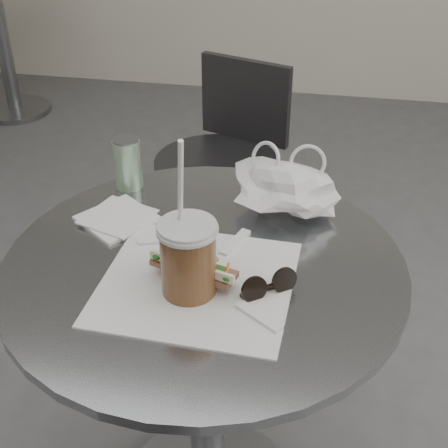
% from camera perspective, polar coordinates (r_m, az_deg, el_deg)
% --- Properties ---
extents(cafe_table, '(0.76, 0.76, 0.74)m').
position_cam_1_polar(cafe_table, '(1.35, -1.65, -12.78)').
color(cafe_table, slate).
rests_on(cafe_table, ground).
extents(bg_table, '(0.70, 0.70, 0.74)m').
position_cam_1_polar(bg_table, '(3.73, -19.74, 16.24)').
color(bg_table, slate).
rests_on(bg_table, ground).
extents(chair_far, '(0.43, 0.46, 0.78)m').
position_cam_1_polar(chair_far, '(2.15, -0.08, 2.78)').
color(chair_far, '#2E2D30').
rests_on(chair_far, ground).
extents(sandwich_paper, '(0.35, 0.33, 0.00)m').
position_cam_1_polar(sandwich_paper, '(1.12, -2.49, -5.36)').
color(sandwich_paper, white).
rests_on(sandwich_paper, cafe_table).
extents(banh_mi, '(0.21, 0.13, 0.07)m').
position_cam_1_polar(banh_mi, '(1.11, -2.75, -3.77)').
color(banh_mi, tan).
rests_on(banh_mi, sandwich_paper).
extents(iced_coffee, '(0.10, 0.10, 0.30)m').
position_cam_1_polar(iced_coffee, '(1.06, -3.29, -3.11)').
color(iced_coffee, brown).
rests_on(iced_coffee, cafe_table).
extents(sunglasses, '(0.10, 0.08, 0.05)m').
position_cam_1_polar(sunglasses, '(1.09, 4.10, -5.66)').
color(sunglasses, black).
rests_on(sunglasses, cafe_table).
extents(plastic_bag, '(0.25, 0.22, 0.11)m').
position_cam_1_polar(plastic_bag, '(1.30, 5.52, 3.18)').
color(plastic_bag, white).
rests_on(plastic_bag, cafe_table).
extents(napkin_stack, '(0.19, 0.19, 0.01)m').
position_cam_1_polar(napkin_stack, '(1.30, -9.67, 0.53)').
color(napkin_stack, white).
rests_on(napkin_stack, cafe_table).
extents(drink_can, '(0.06, 0.06, 0.12)m').
position_cam_1_polar(drink_can, '(1.40, -8.80, 5.52)').
color(drink_can, '#60A664').
rests_on(drink_can, cafe_table).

